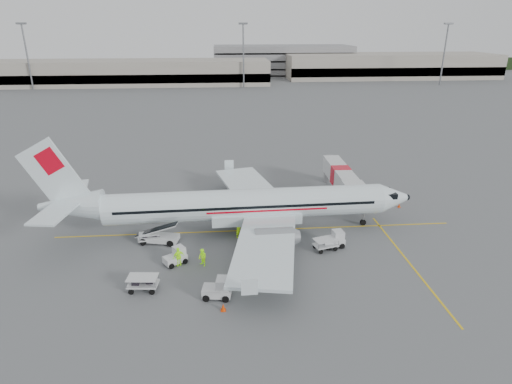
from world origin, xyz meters
TOP-DOWN VIEW (x-y plane):
  - ground at (0.00, 0.00)m, footprint 360.00×360.00m
  - stripe_lead at (0.00, 0.00)m, footprint 44.00×0.20m
  - stripe_cross at (14.00, -8.00)m, footprint 0.20×20.00m
  - terminal_west at (-40.00, 130.00)m, footprint 110.00×22.00m
  - terminal_east at (70.00, 145.00)m, footprint 90.00×26.00m
  - parking_garage at (25.00, 160.00)m, footprint 62.00×24.00m
  - treeline at (0.00, 175.00)m, footprint 300.00×3.00m
  - mast_west at (-70.00, 118.00)m, footprint 3.20×1.20m
  - mast_center at (5.00, 118.00)m, footprint 3.20×1.20m
  - mast_east at (80.00, 118.00)m, footprint 3.20×1.20m
  - aircraft at (-1.27, -0.06)m, footprint 40.58×32.23m
  - jet_bridge at (11.80, 9.33)m, footprint 3.09×15.41m
  - belt_loader at (-10.56, -2.00)m, footprint 5.68×3.12m
  - tug_fore at (7.45, -4.41)m, footprint 2.39×1.57m
  - tug_mid at (-4.47, -12.32)m, footprint 2.56×1.70m
  - tug_aft at (-8.48, -6.53)m, footprint 2.44×2.18m
  - cart_loaded_a at (-11.56, -2.00)m, footprint 2.26×1.54m
  - cart_loaded_b at (-10.81, -10.76)m, footprint 2.68×1.74m
  - cart_empty_a at (0.51, -6.21)m, footprint 2.89×2.64m
  - cart_empty_b at (6.50, -5.03)m, footprint 2.68×2.02m
  - cone_nose at (18.33, 4.96)m, footprint 0.34×0.34m
  - cone_port at (6.51, 9.26)m, footprint 0.39×0.39m
  - cone_stbd at (-3.97, -14.20)m, footprint 0.40×0.40m
  - crew_a at (-2.20, -1.50)m, footprint 0.72×0.76m
  - crew_b at (-5.84, -7.14)m, footprint 1.05×1.08m
  - crew_c at (-2.62, -9.35)m, footprint 1.28×1.29m
  - crew_d at (-8.08, -6.92)m, footprint 1.21×0.94m

SIDE VIEW (x-z plane):
  - ground at x=0.00m, z-range 0.00..0.00m
  - stripe_lead at x=0.00m, z-range 0.00..0.01m
  - stripe_cross at x=14.00m, z-range 0.00..0.01m
  - cone_nose at x=18.33m, z-range 0.00..0.56m
  - cone_port at x=6.51m, z-range 0.00..0.63m
  - cone_stbd at x=-3.97m, z-range 0.00..0.66m
  - cart_loaded_a at x=-11.56m, z-range 0.00..1.09m
  - cart_empty_b at x=6.50m, z-range 0.00..1.24m
  - cart_empty_a at x=0.51m, z-range 0.00..1.30m
  - cart_loaded_b at x=-10.81m, z-range 0.00..1.33m
  - tug_aft at x=-8.48m, z-range 0.00..1.64m
  - tug_fore at x=7.45m, z-range 0.00..1.73m
  - crew_b at x=-5.84m, z-range 0.00..1.76m
  - crew_a at x=-2.20m, z-range 0.00..1.76m
  - crew_c at x=-2.62m, z-range 0.00..1.79m
  - tug_mid at x=-4.47m, z-range 0.00..1.84m
  - crew_d at x=-8.08m, z-range 0.00..1.91m
  - belt_loader at x=-10.56m, z-range 0.00..2.91m
  - jet_bridge at x=11.80m, z-range 0.00..4.03m
  - treeline at x=0.00m, z-range 0.00..6.00m
  - terminal_west at x=-40.00m, z-range 0.00..9.00m
  - terminal_east at x=70.00m, z-range 0.00..10.00m
  - aircraft at x=-1.27m, z-range 0.00..10.96m
  - parking_garage at x=25.00m, z-range 0.00..14.00m
  - mast_west at x=-70.00m, z-range 0.00..22.00m
  - mast_center at x=5.00m, z-range 0.00..22.00m
  - mast_east at x=80.00m, z-range 0.00..22.00m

